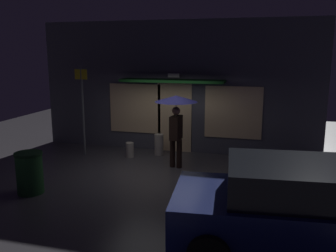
{
  "coord_description": "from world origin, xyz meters",
  "views": [
    {
      "loc": [
        2.77,
        -8.82,
        3.15
      ],
      "look_at": [
        0.23,
        0.55,
        1.16
      ],
      "focal_mm": 38.61,
      "sensor_mm": 36.0,
      "label": 1
    }
  ],
  "objects": [
    {
      "name": "ground_plane",
      "position": [
        0.0,
        0.0,
        0.0
      ],
      "size": [
        18.0,
        18.0,
        0.0
      ],
      "primitive_type": "plane",
      "color": "#423F44"
    },
    {
      "name": "sidewalk_bollard",
      "position": [
        -1.14,
        1.12,
        0.23
      ],
      "size": [
        0.24,
        0.24,
        0.46
      ],
      "primitive_type": "cylinder",
      "color": "#B2A899",
      "rests_on": "ground"
    },
    {
      "name": "person_with_umbrella",
      "position": [
        0.45,
        0.55,
        1.6
      ],
      "size": [
        1.16,
        1.16,
        2.01
      ],
      "rotation": [
        0.0,
        0.0,
        1.48
      ],
      "color": "black",
      "rests_on": "ground"
    },
    {
      "name": "trash_bin",
      "position": [
        -2.29,
        -2.14,
        0.48
      ],
      "size": [
        0.61,
        0.61,
        0.95
      ],
      "color": "#1E4C23",
      "rests_on": "ground"
    },
    {
      "name": "parked_car",
      "position": [
        3.35,
        -3.15,
        0.75
      ],
      "size": [
        4.07,
        2.33,
        1.47
      ],
      "rotation": [
        0.0,
        0.0,
        0.1
      ],
      "color": "navy",
      "rests_on": "ground"
    },
    {
      "name": "sidewalk_bollard_2",
      "position": [
        -0.35,
        1.61,
        0.33
      ],
      "size": [
        0.28,
        0.28,
        0.66
      ],
      "primitive_type": "cylinder",
      "color": "#B2A899",
      "rests_on": "ground"
    },
    {
      "name": "street_sign_post",
      "position": [
        -2.58,
        0.97,
        1.55
      ],
      "size": [
        0.4,
        0.07,
        2.76
      ],
      "color": "#595B60",
      "rests_on": "ground"
    },
    {
      "name": "building_facade",
      "position": [
        0.0,
        2.34,
        2.05
      ],
      "size": [
        8.99,
        1.0,
        4.13
      ],
      "color": "#4C4C56",
      "rests_on": "ground"
    }
  ]
}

